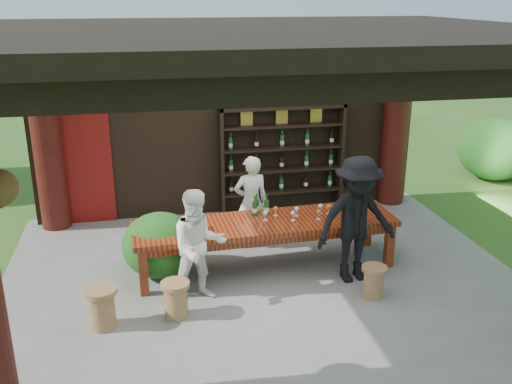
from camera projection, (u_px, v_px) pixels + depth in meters
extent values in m
plane|color=#2D5119|center=(262.00, 275.00, 8.34)|extent=(90.00, 90.00, 0.00)
cube|color=slate|center=(261.00, 278.00, 8.36)|extent=(7.40, 5.90, 0.10)
cube|color=black|center=(230.00, 124.00, 10.34)|extent=(7.00, 0.18, 3.30)
cube|color=maroon|center=(85.00, 168.00, 9.96)|extent=(0.95, 0.06, 2.00)
cylinder|color=#380C0A|center=(46.00, 135.00, 9.55)|extent=(0.50, 0.50, 3.30)
cylinder|color=#380C0A|center=(396.00, 119.00, 10.75)|extent=(0.50, 0.50, 3.30)
cube|color=black|center=(319.00, 82.00, 5.08)|extent=(6.70, 0.35, 0.35)
cube|color=black|center=(1.00, 60.00, 6.70)|extent=(0.30, 5.20, 0.30)
cube|color=black|center=(484.00, 50.00, 7.90)|extent=(0.30, 5.20, 0.30)
cube|color=black|center=(262.00, 35.00, 7.22)|extent=(7.50, 6.00, 0.20)
cone|color=black|center=(0.00, 200.00, 5.05)|extent=(0.32, 0.32, 0.18)
cube|color=#57190C|center=(266.00, 224.00, 8.34)|extent=(3.89, 1.14, 0.08)
cube|color=#57190C|center=(266.00, 230.00, 8.37)|extent=(3.69, 0.98, 0.12)
cube|color=#57190C|center=(143.00, 272.00, 7.69)|extent=(0.12, 0.12, 0.67)
cube|color=#57190C|center=(389.00, 246.00, 8.51)|extent=(0.12, 0.12, 0.67)
cube|color=#57190C|center=(140.00, 248.00, 8.42)|extent=(0.12, 0.12, 0.67)
cube|color=#57190C|center=(367.00, 226.00, 9.23)|extent=(0.12, 0.12, 0.67)
cylinder|color=#915E3A|center=(176.00, 302.00, 7.20)|extent=(0.29, 0.29, 0.43)
cylinder|color=#915E3A|center=(175.00, 285.00, 7.12)|extent=(0.37, 0.37, 0.06)
cylinder|color=#915E3A|center=(373.00, 283.00, 7.68)|extent=(0.27, 0.27, 0.39)
cylinder|color=#915E3A|center=(375.00, 268.00, 7.61)|extent=(0.34, 0.34, 0.05)
cylinder|color=#915E3A|center=(102.00, 310.00, 6.96)|extent=(0.32, 0.32, 0.47)
cylinder|color=#915E3A|center=(100.00, 291.00, 6.88)|extent=(0.40, 0.40, 0.06)
imported|color=silver|center=(251.00, 202.00, 9.04)|extent=(0.59, 0.42, 1.52)
imported|color=white|center=(199.00, 246.00, 7.44)|extent=(0.82, 0.68, 1.55)
imported|color=black|center=(357.00, 220.00, 7.93)|extent=(1.26, 0.82, 1.83)
cube|color=#BF6672|center=(191.00, 226.00, 7.98)|extent=(0.27, 0.19, 0.14)
ellipsoid|color=#194C14|center=(494.00, 153.00, 12.49)|extent=(1.60, 1.60, 1.36)
ellipsoid|color=#194C14|center=(160.00, 249.00, 8.25)|extent=(1.10, 1.10, 0.93)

